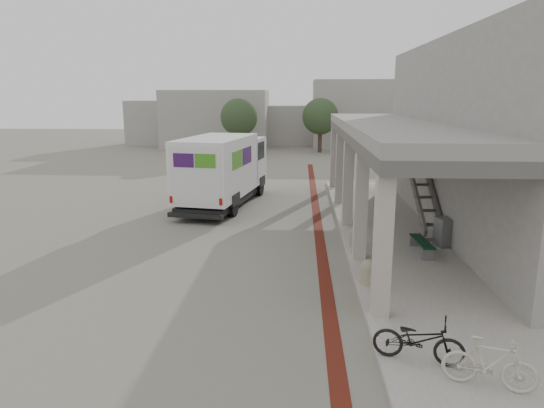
# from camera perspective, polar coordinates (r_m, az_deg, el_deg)

# --- Properties ---
(ground) EXTENTS (120.00, 120.00, 0.00)m
(ground) POSITION_cam_1_polar(r_m,az_deg,el_deg) (14.62, 2.09, -7.20)
(ground) COLOR slate
(ground) RESTS_ON ground
(bike_lane_stripe) EXTENTS (0.35, 40.00, 0.01)m
(bike_lane_stripe) POSITION_cam_1_polar(r_m,az_deg,el_deg) (16.52, 5.73, -4.88)
(bike_lane_stripe) COLOR #521910
(bike_lane_stripe) RESTS_ON ground
(sidewalk) EXTENTS (4.40, 28.00, 0.12)m
(sidewalk) POSITION_cam_1_polar(r_m,az_deg,el_deg) (15.06, 17.61, -6.96)
(sidewalk) COLOR gray
(sidewalk) RESTS_ON ground
(transit_building) EXTENTS (7.60, 17.00, 7.00)m
(transit_building) POSITION_cam_1_polar(r_m,az_deg,el_deg) (19.45, 23.22, 7.02)
(transit_building) COLOR gray
(transit_building) RESTS_ON ground
(distant_backdrop) EXTENTS (28.00, 10.00, 6.50)m
(distant_backdrop) POSITION_cam_1_polar(r_m,az_deg,el_deg) (49.79, -0.23, 9.99)
(distant_backdrop) COLOR gray
(distant_backdrop) RESTS_ON ground
(tree_left) EXTENTS (3.20, 3.20, 4.80)m
(tree_left) POSITION_cam_1_polar(r_m,az_deg,el_deg) (42.12, -3.89, 10.14)
(tree_left) COLOR #38281C
(tree_left) RESTS_ON ground
(tree_mid) EXTENTS (3.20, 3.20, 4.80)m
(tree_mid) POSITION_cam_1_polar(r_m,az_deg,el_deg) (43.82, 5.71, 10.20)
(tree_mid) COLOR #38281C
(tree_mid) RESTS_ON ground
(tree_right) EXTENTS (3.20, 3.20, 4.80)m
(tree_right) POSITION_cam_1_polar(r_m,az_deg,el_deg) (43.88, 16.41, 9.76)
(tree_right) COLOR #38281C
(tree_right) RESTS_ON ground
(fedex_truck) EXTENTS (3.48, 7.79, 3.21)m
(fedex_truck) POSITION_cam_1_polar(r_m,az_deg,el_deg) (22.34, -5.71, 4.18)
(fedex_truck) COLOR black
(fedex_truck) RESTS_ON ground
(bench) EXTENTS (0.44, 1.70, 0.40)m
(bench) POSITION_cam_1_polar(r_m,az_deg,el_deg) (15.97, 17.22, -4.53)
(bench) COLOR slate
(bench) RESTS_ON sidewalk
(bollard_near) EXTENTS (0.45, 0.45, 0.68)m
(bollard_near) POSITION_cam_1_polar(r_m,az_deg,el_deg) (13.03, 11.29, -7.81)
(bollard_near) COLOR gray
(bollard_near) RESTS_ON sidewalk
(bollard_far) EXTENTS (0.40, 0.40, 0.60)m
(bollard_far) POSITION_cam_1_polar(r_m,az_deg,el_deg) (16.16, 9.72, -3.87)
(bollard_far) COLOR gray
(bollard_far) RESTS_ON sidewalk
(utility_cabinet) EXTENTS (0.55, 0.65, 0.95)m
(utility_cabinet) POSITION_cam_1_polar(r_m,az_deg,el_deg) (16.86, 19.53, -3.12)
(utility_cabinet) COLOR slate
(utility_cabinet) RESTS_ON sidewalk
(bicycle_black) EXTENTS (1.75, 1.02, 0.87)m
(bicycle_black) POSITION_cam_1_polar(r_m,az_deg,el_deg) (9.66, 16.86, -15.02)
(bicycle_black) COLOR black
(bicycle_black) RESTS_ON sidewalk
(bicycle_cream) EXTENTS (1.58, 0.87, 0.92)m
(bicycle_cream) POSITION_cam_1_polar(r_m,az_deg,el_deg) (9.27, 24.24, -16.71)
(bicycle_cream) COLOR #B8B5A1
(bicycle_cream) RESTS_ON sidewalk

